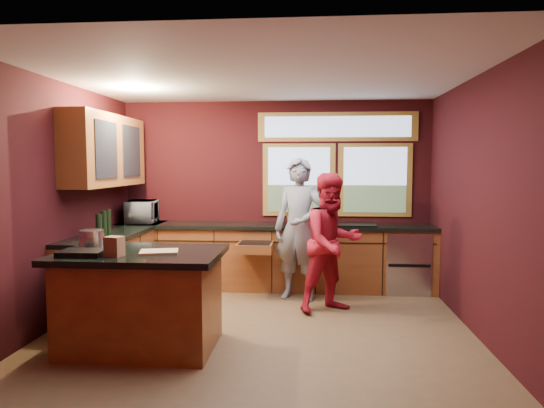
# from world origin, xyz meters

# --- Properties ---
(floor) EXTENTS (4.50, 4.50, 0.00)m
(floor) POSITION_xyz_m (0.00, 0.00, 0.00)
(floor) COLOR brown
(floor) RESTS_ON ground
(room_shell) EXTENTS (4.52, 4.02, 2.71)m
(room_shell) POSITION_xyz_m (-0.60, 0.32, 1.80)
(room_shell) COLOR black
(room_shell) RESTS_ON ground
(back_counter) EXTENTS (4.50, 0.64, 0.93)m
(back_counter) POSITION_xyz_m (0.20, 1.70, 0.46)
(back_counter) COLOR #5D2C16
(back_counter) RESTS_ON floor
(left_counter) EXTENTS (0.64, 2.30, 0.93)m
(left_counter) POSITION_xyz_m (-1.95, 0.85, 0.47)
(left_counter) COLOR #5D2C16
(left_counter) RESTS_ON floor
(island) EXTENTS (1.55, 1.05, 0.95)m
(island) POSITION_xyz_m (-1.09, -0.67, 0.48)
(island) COLOR #5D2C16
(island) RESTS_ON floor
(person_grey) EXTENTS (0.78, 0.63, 1.86)m
(person_grey) POSITION_xyz_m (0.38, 1.17, 0.93)
(person_grey) COLOR slate
(person_grey) RESTS_ON floor
(person_red) EXTENTS (1.02, 0.96, 1.67)m
(person_red) POSITION_xyz_m (0.79, 0.68, 0.84)
(person_red) COLOR maroon
(person_red) RESTS_ON floor
(microwave) EXTENTS (0.48, 0.64, 0.32)m
(microwave) POSITION_xyz_m (-1.92, 1.70, 1.09)
(microwave) COLOR #999999
(microwave) RESTS_ON left_counter
(potted_plant) EXTENTS (0.34, 0.30, 0.38)m
(potted_plant) POSITION_xyz_m (0.30, 1.75, 1.12)
(potted_plant) COLOR #999999
(potted_plant) RESTS_ON back_counter
(paper_towel) EXTENTS (0.12, 0.12, 0.28)m
(paper_towel) POSITION_xyz_m (0.81, 1.70, 1.07)
(paper_towel) COLOR white
(paper_towel) RESTS_ON back_counter
(cutting_board) EXTENTS (0.40, 0.33, 0.02)m
(cutting_board) POSITION_xyz_m (-0.89, -0.72, 0.95)
(cutting_board) COLOR #A77B55
(cutting_board) RESTS_ON island
(stock_pot) EXTENTS (0.24, 0.24, 0.18)m
(stock_pot) POSITION_xyz_m (-1.64, -0.52, 1.03)
(stock_pot) COLOR #BABABF
(stock_pot) RESTS_ON island
(paper_bag) EXTENTS (0.18, 0.15, 0.18)m
(paper_bag) POSITION_xyz_m (-1.24, -0.92, 1.03)
(paper_bag) COLOR brown
(paper_bag) RESTS_ON island
(black_tray) EXTENTS (0.40, 0.29, 0.05)m
(black_tray) POSITION_xyz_m (-1.54, -0.92, 0.97)
(black_tray) COLOR black
(black_tray) RESTS_ON island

